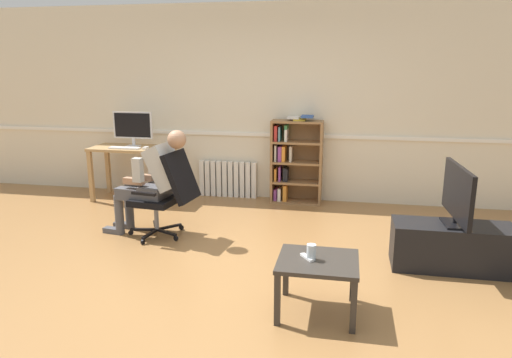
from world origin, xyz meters
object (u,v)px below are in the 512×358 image
(tv_stand, at_px, (452,247))
(tv_screen, at_px, (458,194))
(keyboard, at_px, (125,148))
(bookshelf, at_px, (293,161))
(person_seated, at_px, (153,179))
(coffee_table, at_px, (318,268))
(radiator, at_px, (228,179))
(imac_monitor, at_px, (133,126))
(computer_desk, at_px, (133,156))
(computer_mouse, at_px, (146,148))
(spare_remote, at_px, (307,257))
(office_chair, at_px, (167,191))
(drinking_glass, at_px, (311,252))

(tv_stand, distance_m, tv_screen, 0.51)
(keyboard, bearing_deg, bookshelf, 10.71)
(bookshelf, relative_size, person_seated, 1.01)
(tv_stand, relative_size, coffee_table, 1.80)
(tv_stand, bearing_deg, radiator, 143.06)
(imac_monitor, relative_size, keyboard, 1.33)
(computer_desk, height_order, tv_stand, computer_desk)
(computer_mouse, distance_m, coffee_table, 3.62)
(coffee_table, bearing_deg, imac_monitor, 135.22)
(spare_remote, bearing_deg, tv_screen, 3.55)
(computer_desk, xyz_separation_m, office_chair, (1.04, -1.35, -0.11))
(coffee_table, bearing_deg, office_chair, 142.36)
(keyboard, distance_m, drinking_glass, 3.78)
(radiator, distance_m, coffee_table, 3.43)
(radiator, relative_size, tv_screen, 0.97)
(imac_monitor, distance_m, tv_screen, 4.34)
(spare_remote, bearing_deg, office_chair, 104.88)
(office_chair, distance_m, tv_stand, 2.95)
(keyboard, bearing_deg, coffee_table, -42.10)
(radiator, xyz_separation_m, drinking_glass, (1.45, -3.09, 0.24))
(bookshelf, bearing_deg, person_seated, -130.17)
(office_chair, bearing_deg, bookshelf, 151.50)
(bookshelf, distance_m, radiator, 1.02)
(office_chair, relative_size, person_seated, 0.81)
(person_seated, bearing_deg, imac_monitor, -140.28)
(computer_mouse, distance_m, person_seated, 1.36)
(person_seated, bearing_deg, office_chair, 90.00)
(computer_mouse, height_order, tv_stand, computer_mouse)
(bookshelf, bearing_deg, imac_monitor, -174.57)
(tv_stand, xyz_separation_m, tv_screen, (0.00, 0.00, 0.51))
(bookshelf, relative_size, tv_screen, 1.40)
(tv_stand, bearing_deg, imac_monitor, 156.74)
(radiator, relative_size, office_chair, 0.86)
(computer_desk, xyz_separation_m, tv_stand, (3.96, -1.63, -0.41))
(keyboard, height_order, tv_stand, keyboard)
(keyboard, xyz_separation_m, office_chair, (1.08, -1.21, -0.24))
(keyboard, height_order, radiator, keyboard)
(bookshelf, height_order, spare_remote, bookshelf)
(coffee_table, bearing_deg, tv_stand, 41.73)
(person_seated, xyz_separation_m, drinking_glass, (1.86, -1.37, -0.15))
(bookshelf, bearing_deg, coffee_table, -79.68)
(computer_desk, distance_m, radiator, 1.39)
(imac_monitor, relative_size, coffee_table, 0.95)
(radiator, height_order, person_seated, person_seated)
(tv_stand, bearing_deg, bookshelf, 131.98)
(radiator, height_order, tv_screen, tv_screen)
(computer_desk, distance_m, coffee_table, 3.87)
(imac_monitor, relative_size, radiator, 0.68)
(computer_desk, xyz_separation_m, drinking_glass, (2.73, -2.70, -0.13))
(radiator, distance_m, tv_stand, 3.36)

